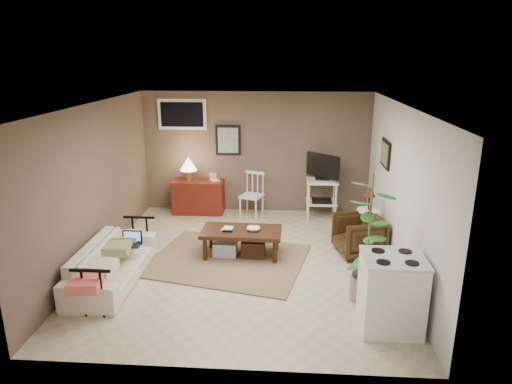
# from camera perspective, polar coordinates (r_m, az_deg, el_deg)

# --- Properties ---
(floor) EXTENTS (5.00, 5.00, 0.00)m
(floor) POSITION_cam_1_polar(r_m,az_deg,el_deg) (7.12, -1.40, -8.77)
(floor) COLOR #C1B293
(floor) RESTS_ON ground
(art_back) EXTENTS (0.50, 0.03, 0.60)m
(art_back) POSITION_cam_1_polar(r_m,az_deg,el_deg) (9.09, -3.50, 6.48)
(art_back) COLOR black
(art_right) EXTENTS (0.03, 0.60, 0.45)m
(art_right) POSITION_cam_1_polar(r_m,az_deg,el_deg) (7.77, 15.88, 4.64)
(art_right) COLOR black
(window) EXTENTS (0.96, 0.03, 0.60)m
(window) POSITION_cam_1_polar(r_m,az_deg,el_deg) (9.17, -9.22, 9.55)
(window) COLOR white
(rug) EXTENTS (2.66, 2.31, 0.02)m
(rug) POSITION_cam_1_polar(r_m,az_deg,el_deg) (7.18, -3.62, -8.47)
(rug) COLOR #85634D
(rug) RESTS_ON floor
(coffee_table) EXTENTS (1.26, 0.67, 0.47)m
(coffee_table) POSITION_cam_1_polar(r_m,az_deg,el_deg) (7.22, -1.88, -6.11)
(coffee_table) COLOR #341F0E
(coffee_table) RESTS_ON floor
(sofa) EXTENTS (0.55, 1.89, 0.74)m
(sofa) POSITION_cam_1_polar(r_m,az_deg,el_deg) (6.73, -17.60, -7.70)
(sofa) COLOR white
(sofa) RESTS_ON floor
(sofa_pillows) EXTENTS (0.36, 1.80, 0.13)m
(sofa_pillows) POSITION_cam_1_polar(r_m,az_deg,el_deg) (6.50, -17.97, -7.82)
(sofa_pillows) COLOR beige
(sofa_pillows) RESTS_ON sofa
(sofa_end_rails) EXTENTS (0.51, 1.89, 0.64)m
(sofa_end_rails) POSITION_cam_1_polar(r_m,az_deg,el_deg) (6.71, -16.68, -8.16)
(sofa_end_rails) COLOR black
(sofa_end_rails) RESTS_ON floor
(laptop) EXTENTS (0.29, 0.21, 0.20)m
(laptop) POSITION_cam_1_polar(r_m,az_deg,el_deg) (6.91, -15.30, -5.88)
(laptop) COLOR black
(laptop) RESTS_ON sofa
(red_console) EXTENTS (1.00, 0.45, 1.16)m
(red_console) POSITION_cam_1_polar(r_m,az_deg,el_deg) (9.21, -7.31, -0.20)
(red_console) COLOR maroon
(red_console) RESTS_ON floor
(spindle_chair) EXTENTS (0.50, 0.50, 0.87)m
(spindle_chair) POSITION_cam_1_polar(r_m,az_deg,el_deg) (8.97, -0.53, -0.49)
(spindle_chair) COLOR white
(spindle_chair) RESTS_ON floor
(tv_stand) EXTENTS (0.59, 0.55, 1.26)m
(tv_stand) POSITION_cam_1_polar(r_m,az_deg,el_deg) (8.91, 8.25, 0.95)
(tv_stand) COLOR white
(tv_stand) RESTS_ON floor
(side_table) EXTENTS (0.38, 0.38, 1.02)m
(side_table) POSITION_cam_1_polar(r_m,az_deg,el_deg) (7.75, 13.88, -2.04)
(side_table) COLOR white
(side_table) RESTS_ON floor
(armchair) EXTENTS (0.78, 0.81, 0.70)m
(armchair) POSITION_cam_1_polar(r_m,az_deg,el_deg) (7.44, 12.73, -5.08)
(armchair) COLOR #32200D
(armchair) RESTS_ON floor
(potted_plant) EXTENTS (0.43, 0.43, 1.72)m
(potted_plant) POSITION_cam_1_polar(r_m,az_deg,el_deg) (5.90, 13.93, -5.15)
(potted_plant) COLOR gray
(potted_plant) RESTS_ON floor
(stove) EXTENTS (0.69, 0.64, 0.91)m
(stove) POSITION_cam_1_polar(r_m,az_deg,el_deg) (5.58, 16.54, -11.95)
(stove) COLOR white
(stove) RESTS_ON floor
(bowl) EXTENTS (0.21, 0.05, 0.21)m
(bowl) POSITION_cam_1_polar(r_m,az_deg,el_deg) (7.08, -0.34, -4.06)
(bowl) COLOR #341F0E
(bowl) RESTS_ON coffee_table
(book_table) EXTENTS (0.16, 0.04, 0.22)m
(book_table) POSITION_cam_1_polar(r_m,az_deg,el_deg) (7.17, -4.21, -3.81)
(book_table) COLOR #341F0E
(book_table) RESTS_ON coffee_table
(book_console) EXTENTS (0.15, 0.06, 0.20)m
(book_console) POSITION_cam_1_polar(r_m,az_deg,el_deg) (9.05, -5.56, 1.98)
(book_console) COLOR #341F0E
(book_console) RESTS_ON red_console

